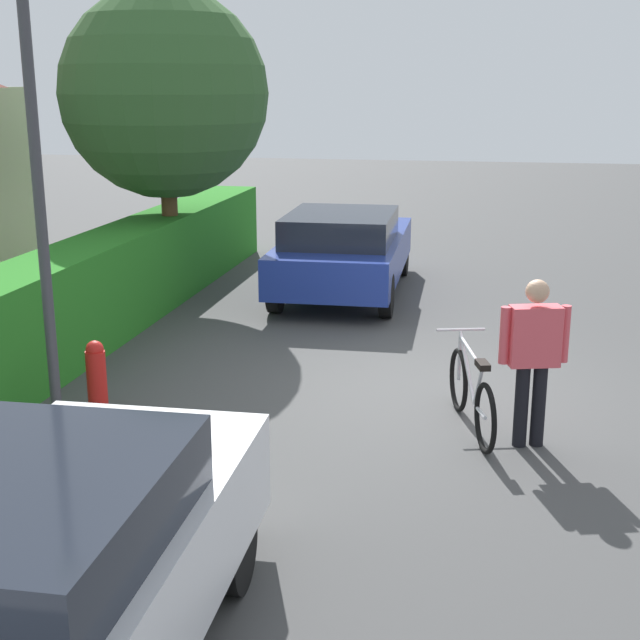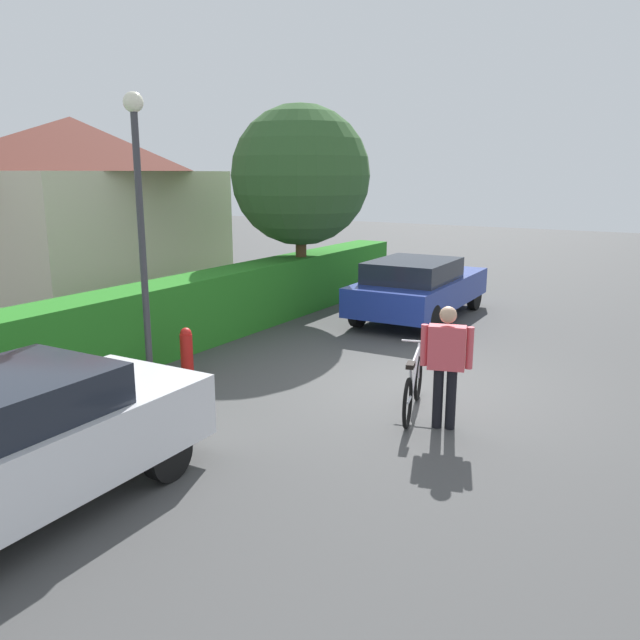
{
  "view_description": "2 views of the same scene",
  "coord_description": "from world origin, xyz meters",
  "px_view_note": "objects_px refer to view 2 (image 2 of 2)",
  "views": [
    {
      "loc": [
        -9.18,
        -0.53,
        3.29
      ],
      "look_at": [
        -1.23,
        1.02,
        1.09
      ],
      "focal_mm": 48.99,
      "sensor_mm": 36.0,
      "label": 1
    },
    {
      "loc": [
        -8.73,
        -3.58,
        3.2
      ],
      "look_at": [
        -1.63,
        0.67,
        1.29
      ],
      "focal_mm": 35.82,
      "sensor_mm": 36.0,
      "label": 2
    }
  ],
  "objects_px": {
    "parked_car_far": "(419,287)",
    "tree_kerbside": "(301,176)",
    "bicycle": "(413,387)",
    "fire_hydrant": "(187,352)",
    "street_lamp": "(140,204)",
    "person_rider": "(446,359)"
  },
  "relations": [
    {
      "from": "bicycle",
      "to": "person_rider",
      "type": "height_order",
      "value": "person_rider"
    },
    {
      "from": "tree_kerbside",
      "to": "parked_car_far",
      "type": "bearing_deg",
      "value": -74.67
    },
    {
      "from": "parked_car_far",
      "to": "person_rider",
      "type": "relative_size",
      "value": 2.74
    },
    {
      "from": "tree_kerbside",
      "to": "street_lamp",
      "type": "bearing_deg",
      "value": -170.03
    },
    {
      "from": "person_rider",
      "to": "fire_hydrant",
      "type": "bearing_deg",
      "value": 91.28
    },
    {
      "from": "bicycle",
      "to": "fire_hydrant",
      "type": "relative_size",
      "value": 2.08
    },
    {
      "from": "parked_car_far",
      "to": "fire_hydrant",
      "type": "bearing_deg",
      "value": 165.02
    },
    {
      "from": "bicycle",
      "to": "street_lamp",
      "type": "height_order",
      "value": "street_lamp"
    },
    {
      "from": "tree_kerbside",
      "to": "fire_hydrant",
      "type": "bearing_deg",
      "value": -168.05
    },
    {
      "from": "parked_car_far",
      "to": "bicycle",
      "type": "distance_m",
      "value": 5.87
    },
    {
      "from": "bicycle",
      "to": "person_rider",
      "type": "bearing_deg",
      "value": -117.67
    },
    {
      "from": "parked_car_far",
      "to": "person_rider",
      "type": "distance_m",
      "value": 6.34
    },
    {
      "from": "fire_hydrant",
      "to": "bicycle",
      "type": "bearing_deg",
      "value": -84.16
    },
    {
      "from": "street_lamp",
      "to": "bicycle",
      "type": "bearing_deg",
      "value": -73.27
    },
    {
      "from": "parked_car_far",
      "to": "street_lamp",
      "type": "relative_size",
      "value": 1.02
    },
    {
      "from": "person_rider",
      "to": "fire_hydrant",
      "type": "xyz_separation_m",
      "value": [
        -0.1,
        4.27,
        -0.51
      ]
    },
    {
      "from": "parked_car_far",
      "to": "tree_kerbside",
      "type": "distance_m",
      "value": 3.64
    },
    {
      "from": "bicycle",
      "to": "person_rider",
      "type": "distance_m",
      "value": 0.83
    },
    {
      "from": "street_lamp",
      "to": "fire_hydrant",
      "type": "height_order",
      "value": "street_lamp"
    },
    {
      "from": "person_rider",
      "to": "tree_kerbside",
      "type": "xyz_separation_m",
      "value": [
        5.0,
        5.35,
        2.21
      ]
    },
    {
      "from": "bicycle",
      "to": "street_lamp",
      "type": "relative_size",
      "value": 0.39
    },
    {
      "from": "parked_car_far",
      "to": "person_rider",
      "type": "height_order",
      "value": "person_rider"
    }
  ]
}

